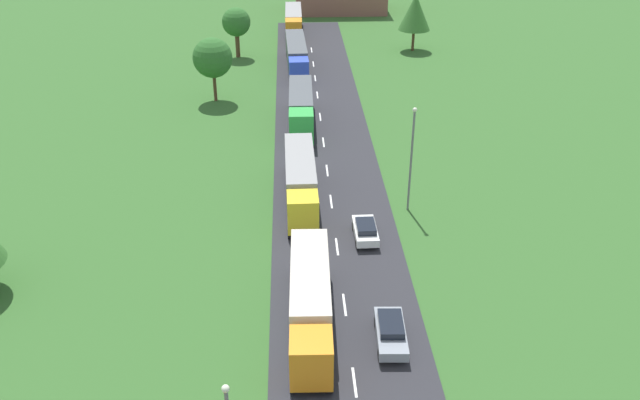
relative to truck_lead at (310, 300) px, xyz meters
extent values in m
cube|color=#2B2B30|center=(2.36, 7.90, -2.07)|extent=(10.00, 140.00, 0.06)
cube|color=white|center=(2.36, -5.22, -2.03)|extent=(0.16, 2.40, 0.01)
cube|color=white|center=(2.36, 1.98, -2.03)|extent=(0.16, 2.40, 0.01)
cube|color=white|center=(2.36, 9.15, -2.03)|extent=(0.16, 2.40, 0.01)
cube|color=white|center=(2.36, 16.26, -2.03)|extent=(0.16, 2.40, 0.01)
cube|color=white|center=(2.36, 22.26, -2.03)|extent=(0.16, 2.40, 0.01)
cube|color=white|center=(2.36, 28.79, -2.03)|extent=(0.16, 2.40, 0.01)
cube|color=white|center=(2.36, 35.71, -2.03)|extent=(0.16, 2.40, 0.01)
cube|color=white|center=(2.36, 42.79, -2.03)|extent=(0.16, 2.40, 0.01)
cube|color=white|center=(2.36, 49.03, -2.03)|extent=(0.16, 2.40, 0.01)
cube|color=white|center=(2.36, 55.07, -2.03)|extent=(0.16, 2.40, 0.01)
cube|color=white|center=(2.36, 61.80, -2.03)|extent=(0.16, 2.40, 0.01)
cube|color=orange|center=(-0.13, -5.12, -0.16)|extent=(2.50, 2.61, 2.76)
cube|color=black|center=(-0.16, -6.33, 0.34)|extent=(2.10, 0.15, 1.22)
cube|color=beige|center=(0.03, 1.29, 0.13)|extent=(2.74, 9.63, 2.74)
cube|color=black|center=(0.03, 1.29, -1.44)|extent=(1.13, 9.11, 0.24)
cylinder|color=black|center=(0.91, -5.78, -1.54)|extent=(0.37, 1.01, 1.00)
cylinder|color=black|center=(-1.19, -5.73, -1.54)|extent=(0.37, 1.01, 1.00)
cylinder|color=black|center=(1.15, 4.13, -1.54)|extent=(0.37, 1.01, 1.00)
cylinder|color=black|center=(-0.95, 4.18, -1.54)|extent=(0.37, 1.01, 1.00)
cylinder|color=black|center=(1.18, 5.28, -1.54)|extent=(0.37, 1.01, 1.00)
cylinder|color=black|center=(-0.92, 5.33, -1.54)|extent=(0.37, 1.01, 1.00)
cube|color=yellow|center=(-0.18, 11.29, -0.13)|extent=(2.46, 2.41, 2.83)
cube|color=black|center=(-0.17, 10.15, 0.38)|extent=(2.10, 0.12, 1.24)
cube|color=gray|center=(-0.24, 17.91, 0.14)|extent=(2.60, 10.17, 2.76)
cube|color=black|center=(-0.24, 17.91, -1.44)|extent=(0.99, 9.65, 0.24)
cylinder|color=black|center=(0.88, 10.70, -1.54)|extent=(0.36, 1.00, 1.00)
cylinder|color=black|center=(-1.22, 10.68, -1.54)|extent=(0.36, 1.00, 1.00)
cylinder|color=black|center=(0.78, 20.96, -1.54)|extent=(0.36, 1.00, 1.00)
cylinder|color=black|center=(-1.32, 20.94, -1.54)|extent=(0.36, 1.00, 1.00)
cylinder|color=black|center=(0.77, 22.18, -1.54)|extent=(0.36, 1.00, 1.00)
cylinder|color=black|center=(-1.33, 22.16, -1.54)|extent=(0.36, 1.00, 1.00)
cube|color=green|center=(0.10, 28.26, 0.00)|extent=(2.48, 2.66, 3.08)
cube|color=black|center=(0.08, 27.01, 0.55)|extent=(2.10, 0.13, 1.35)
cube|color=#4C5156|center=(0.21, 34.82, 0.15)|extent=(2.66, 9.84, 2.77)
cube|color=black|center=(0.21, 34.82, -1.44)|extent=(1.05, 9.33, 0.24)
cylinder|color=black|center=(1.14, 27.59, -1.54)|extent=(0.37, 1.01, 1.00)
cylinder|color=black|center=(-0.96, 27.62, -1.54)|extent=(0.37, 1.01, 1.00)
cylinder|color=black|center=(1.30, 37.75, -1.54)|extent=(0.37, 1.01, 1.00)
cylinder|color=black|center=(-0.80, 37.78, -1.54)|extent=(0.37, 1.01, 1.00)
cylinder|color=black|center=(1.32, 38.92, -1.54)|extent=(0.37, 1.01, 1.00)
cylinder|color=black|center=(-0.78, 38.96, -1.54)|extent=(0.37, 1.01, 1.00)
cube|color=blue|center=(0.23, 46.88, -0.18)|extent=(2.51, 2.62, 2.72)
cube|color=black|center=(0.26, 45.66, 0.31)|extent=(2.10, 0.16, 1.20)
cube|color=#4C5156|center=(0.02, 54.48, 0.08)|extent=(2.82, 12.02, 2.65)
cube|color=black|center=(0.02, 54.48, -1.44)|extent=(1.20, 11.38, 0.24)
cylinder|color=black|center=(1.29, 46.27, -1.54)|extent=(0.38, 1.01, 1.00)
cylinder|color=black|center=(-0.81, 46.21, -1.54)|extent=(0.38, 1.01, 1.00)
cylinder|color=black|center=(0.98, 58.10, -1.54)|extent=(0.38, 1.01, 1.00)
cylinder|color=black|center=(-1.12, 58.04, -1.54)|extent=(0.38, 1.01, 1.00)
cylinder|color=black|center=(0.94, 59.53, -1.54)|extent=(0.38, 1.01, 1.00)
cylinder|color=black|center=(-1.16, 59.47, -1.54)|extent=(0.38, 1.01, 1.00)
cube|color=orange|center=(-0.15, 65.39, -0.01)|extent=(2.46, 2.76, 3.05)
cube|color=black|center=(-0.16, 64.08, 0.53)|extent=(2.10, 0.11, 1.34)
cube|color=gray|center=(-0.10, 72.29, 0.12)|extent=(2.57, 10.39, 2.72)
cube|color=black|center=(-0.10, 72.29, -1.44)|extent=(0.97, 9.86, 0.24)
cylinder|color=black|center=(0.90, 64.69, -1.54)|extent=(0.36, 1.00, 1.00)
cylinder|color=black|center=(-1.20, 64.71, -1.54)|extent=(0.36, 1.00, 1.00)
cylinder|color=black|center=(0.97, 75.40, -1.54)|extent=(0.36, 1.00, 1.00)
cylinder|color=black|center=(-1.13, 75.41, -1.54)|extent=(0.36, 1.00, 1.00)
cylinder|color=black|center=(0.98, 76.64, -1.54)|extent=(0.36, 1.00, 1.00)
cylinder|color=black|center=(-1.12, 76.66, -1.54)|extent=(0.36, 1.00, 1.00)
cube|color=#8C939E|center=(4.92, -1.84, -1.38)|extent=(1.99, 4.53, 0.67)
cube|color=black|center=(4.94, -1.62, -0.82)|extent=(1.61, 2.56, 0.46)
cylinder|color=black|center=(5.64, -3.39, -1.72)|extent=(0.25, 0.65, 0.64)
cylinder|color=black|center=(4.06, -3.31, -1.72)|extent=(0.25, 0.65, 0.64)
cylinder|color=black|center=(5.79, -0.36, -1.72)|extent=(0.25, 0.65, 0.64)
cylinder|color=black|center=(4.21, -0.29, -1.72)|extent=(0.25, 0.65, 0.64)
cube|color=white|center=(4.65, 10.28, -1.40)|extent=(1.77, 3.95, 0.65)
cube|color=black|center=(4.65, 10.09, -0.85)|extent=(1.48, 2.22, 0.45)
cylinder|color=black|center=(3.87, 11.61, -1.72)|extent=(0.23, 0.64, 0.64)
cylinder|color=black|center=(5.40, 11.63, -1.72)|extent=(0.23, 0.64, 0.64)
cylinder|color=black|center=(3.90, 8.94, -1.72)|extent=(0.23, 0.64, 0.64)
cylinder|color=black|center=(5.43, 8.96, -1.72)|extent=(0.23, 0.64, 0.64)
sphere|color=silver|center=(-4.01, -12.63, 5.16)|extent=(0.36, 0.36, 0.36)
cylinder|color=slate|center=(8.75, 14.72, 2.32)|extent=(0.18, 0.18, 8.84)
sphere|color=silver|center=(8.75, 14.72, 6.86)|extent=(0.36, 0.36, 0.36)
cylinder|color=#513823|center=(-8.16, 59.13, -0.37)|extent=(0.60, 0.60, 3.46)
sphere|color=#2D6628|center=(-8.16, 59.13, 2.84)|extent=(3.95, 3.95, 3.95)
cylinder|color=#513823|center=(-9.77, 41.64, -0.36)|extent=(0.39, 0.39, 3.48)
sphere|color=#2D6628|center=(-9.77, 41.64, 3.11)|extent=(4.60, 4.60, 4.60)
cylinder|color=#513823|center=(17.12, 61.09, -0.57)|extent=(0.40, 0.40, 3.06)
cone|color=#38702D|center=(17.12, 61.09, 3.48)|extent=(4.57, 4.57, 5.03)
camera|label=1|loc=(-1.00, -33.44, 25.80)|focal=37.18mm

